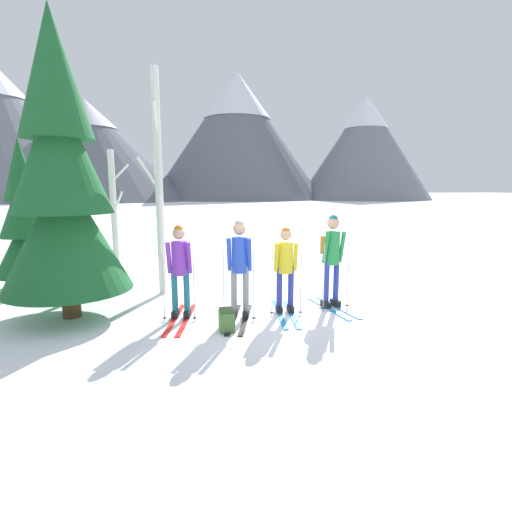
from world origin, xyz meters
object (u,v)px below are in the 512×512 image
skier_in_blue (240,263)px  pine_tree_mid (25,222)px  skier_in_purple (180,267)px  birch_tree_slender (114,217)px  skier_in_green (332,255)px  pine_tree_near (61,182)px  skier_in_yellow (285,266)px  birch_tree_tall (159,183)px  backpack_on_snow_front (227,320)px

skier_in_blue → pine_tree_mid: (-4.41, 3.32, 0.57)m
skier_in_purple → birch_tree_slender: birch_tree_slender is taller
skier_in_green → pine_tree_near: size_ratio=0.34×
skier_in_yellow → pine_tree_mid: size_ratio=0.51×
skier_in_blue → pine_tree_near: bearing=165.5°
skier_in_blue → birch_tree_tall: size_ratio=0.37×
pine_tree_near → pine_tree_mid: 3.02m
skier_in_green → pine_tree_near: 5.15m
skier_in_blue → birch_tree_slender: (-2.43, 3.27, 0.64)m
skier_in_purple → birch_tree_slender: (-1.38, 3.02, 0.70)m
skier_in_blue → pine_tree_mid: 5.55m
skier_in_purple → pine_tree_near: size_ratio=0.33×
pine_tree_near → birch_tree_tall: size_ratio=1.11×
skier_in_yellow → skier_in_purple: bearing=175.6°
skier_in_purple → pine_tree_mid: pine_tree_mid is taller
birch_tree_slender → pine_tree_near: bearing=-103.4°
pine_tree_mid → birch_tree_tall: (3.05, -1.21, 0.87)m
skier_in_yellow → pine_tree_near: 4.27m
birch_tree_tall → skier_in_blue: bearing=-57.2°
skier_in_yellow → pine_tree_mid: (-5.31, 3.22, 0.68)m
skier_in_purple → pine_tree_near: (-1.97, 0.54, 1.51)m
skier_in_yellow → pine_tree_mid: pine_tree_mid is taller
birch_tree_slender → backpack_on_snow_front: bearing=-61.9°
pine_tree_near → birch_tree_slender: 2.68m
skier_in_yellow → skier_in_blue: bearing=-173.7°
skier_in_blue → pine_tree_near: pine_tree_near is taller
pine_tree_near → birch_tree_slender: bearing=76.6°
skier_in_green → birch_tree_tall: 4.02m
skier_in_yellow → skier_in_green: skier_in_green is taller
skier_in_purple → backpack_on_snow_front: (0.70, -0.87, -0.78)m
skier_in_purple → skier_in_green: skier_in_green is taller
skier_in_green → birch_tree_tall: size_ratio=0.38×
pine_tree_mid → birch_tree_slender: bearing=-1.5°
pine_tree_mid → birch_tree_tall: 3.40m
skier_in_purple → skier_in_yellow: 1.96m
skier_in_green → birch_tree_tall: birch_tree_tall is taller
skier_in_purple → backpack_on_snow_front: size_ratio=4.75×
birch_tree_slender → backpack_on_snow_front: size_ratio=8.61×
skier_in_purple → pine_tree_near: bearing=164.8°
skier_in_purple → skier_in_blue: skier_in_blue is taller
skier_in_purple → skier_in_blue: (1.05, -0.25, 0.06)m
birch_tree_slender → backpack_on_snow_front: 4.65m
pine_tree_mid → birch_tree_slender: 1.98m
birch_tree_slender → backpack_on_snow_front: (2.07, -3.89, -1.48)m
skier_in_yellow → birch_tree_slender: size_ratio=0.54×
skier_in_yellow → backpack_on_snow_front: 1.62m
birch_tree_tall → backpack_on_snow_front: birch_tree_tall is taller
skier_in_green → backpack_on_snow_front: 2.56m
skier_in_purple → pine_tree_near: 2.54m
skier_in_green → pine_tree_mid: bearing=153.8°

